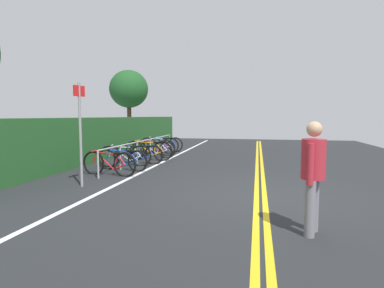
# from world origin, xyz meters

# --- Properties ---
(ground_plane) EXTENTS (31.76, 12.29, 0.05)m
(ground_plane) POSITION_xyz_m (0.00, 0.00, -0.03)
(ground_plane) COLOR #232628
(centre_line_yellow_inner) EXTENTS (28.58, 0.10, 0.00)m
(centre_line_yellow_inner) POSITION_xyz_m (0.00, -0.08, 0.00)
(centre_line_yellow_inner) COLOR gold
(centre_line_yellow_inner) RESTS_ON ground_plane
(centre_line_yellow_outer) EXTENTS (28.58, 0.10, 0.00)m
(centre_line_yellow_outer) POSITION_xyz_m (0.00, 0.08, 0.00)
(centre_line_yellow_outer) COLOR gold
(centre_line_yellow_outer) RESTS_ON ground_plane
(bike_lane_stripe_white) EXTENTS (28.58, 0.12, 0.00)m
(bike_lane_stripe_white) POSITION_xyz_m (0.00, 3.33, 0.00)
(bike_lane_stripe_white) COLOR white
(bike_lane_stripe_white) RESTS_ON ground_plane
(bike_rack) EXTENTS (6.89, 0.05, 0.75)m
(bike_rack) POSITION_xyz_m (4.39, 4.11, 0.56)
(bike_rack) COLOR #9EA0A5
(bike_rack) RESTS_ON ground_plane
(bicycle_0) EXTENTS (0.46, 1.67, 0.71)m
(bicycle_0) POSITION_xyz_m (1.43, 4.04, 0.33)
(bicycle_0) COLOR black
(bicycle_0) RESTS_ON ground_plane
(bicycle_1) EXTENTS (0.47, 1.72, 0.68)m
(bicycle_1) POSITION_xyz_m (2.27, 4.03, 0.32)
(bicycle_1) COLOR black
(bicycle_1) RESTS_ON ground_plane
(bicycle_2) EXTENTS (0.67, 1.62, 0.73)m
(bicycle_2) POSITION_xyz_m (2.98, 4.24, 0.34)
(bicycle_2) COLOR black
(bicycle_2) RESTS_ON ground_plane
(bicycle_3) EXTENTS (0.46, 1.75, 0.69)m
(bicycle_3) POSITION_xyz_m (3.64, 4.03, 0.32)
(bicycle_3) COLOR black
(bicycle_3) RESTS_ON ground_plane
(bicycle_4) EXTENTS (0.46, 1.80, 0.76)m
(bicycle_4) POSITION_xyz_m (4.46, 3.96, 0.36)
(bicycle_4) COLOR black
(bicycle_4) RESTS_ON ground_plane
(bicycle_5) EXTENTS (0.46, 1.73, 0.68)m
(bicycle_5) POSITION_xyz_m (5.17, 4.03, 0.32)
(bicycle_5) COLOR black
(bicycle_5) RESTS_ON ground_plane
(bicycle_6) EXTENTS (0.55, 1.63, 0.69)m
(bicycle_6) POSITION_xyz_m (5.80, 4.16, 0.32)
(bicycle_6) COLOR black
(bicycle_6) RESTS_ON ground_plane
(bicycle_7) EXTENTS (0.52, 1.67, 0.75)m
(bicycle_7) POSITION_xyz_m (6.53, 4.22, 0.35)
(bicycle_7) COLOR black
(bicycle_7) RESTS_ON ground_plane
(bicycle_8) EXTENTS (0.46, 1.64, 0.71)m
(bicycle_8) POSITION_xyz_m (7.28, 4.18, 0.33)
(bicycle_8) COLOR black
(bicycle_8) RESTS_ON ground_plane
(pedestrian) EXTENTS (0.47, 0.32, 1.55)m
(pedestrian) POSITION_xyz_m (-2.03, -0.67, 0.88)
(pedestrian) COLOR slate
(pedestrian) RESTS_ON ground_plane
(sign_post_near) EXTENTS (0.36, 0.08, 2.36)m
(sign_post_near) POSITION_xyz_m (0.01, 4.02, 1.41)
(sign_post_near) COLOR gray
(sign_post_near) RESTS_ON ground_plane
(hedge_backdrop) EXTENTS (15.84, 1.10, 1.56)m
(hedge_backdrop) POSITION_xyz_m (5.89, 6.14, 0.78)
(hedge_backdrop) COLOR #235626
(hedge_backdrop) RESTS_ON ground_plane
(tree_mid) EXTENTS (2.37, 2.37, 4.43)m
(tree_mid) POSITION_xyz_m (12.22, 7.93, 3.25)
(tree_mid) COLOR #473323
(tree_mid) RESTS_ON ground_plane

